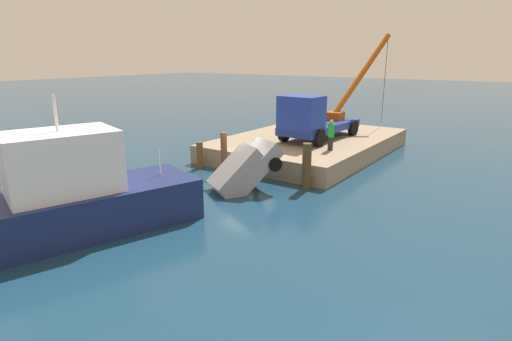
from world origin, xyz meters
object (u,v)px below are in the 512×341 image
(crane_truck, at_px, (315,117))
(salvaged_car, at_px, (238,177))
(moored_yacht, at_px, (11,228))
(dock_worker, at_px, (331,135))

(crane_truck, distance_m, salvaged_car, 8.18)
(crane_truck, xyz_separation_m, salvaged_car, (7.97, 0.16, -1.85))
(crane_truck, height_order, moored_yacht, crane_truck)
(dock_worker, xyz_separation_m, salvaged_car, (5.90, -1.87, -1.30))
(crane_truck, distance_m, dock_worker, 2.95)
(salvaged_car, xyz_separation_m, moored_yacht, (8.97, -2.37, 0.07))
(crane_truck, bearing_deg, dock_worker, 44.34)
(salvaged_car, bearing_deg, dock_worker, 162.42)
(salvaged_car, relative_size, moored_yacht, 0.35)
(dock_worker, relative_size, moored_yacht, 0.14)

